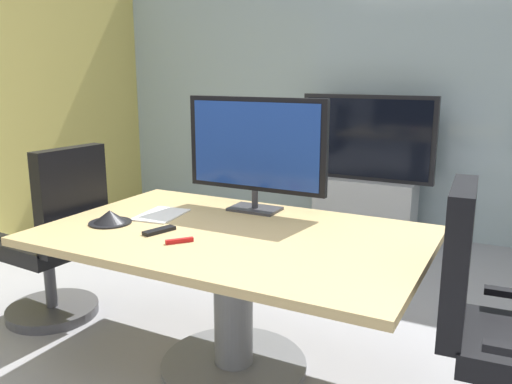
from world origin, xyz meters
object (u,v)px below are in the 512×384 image
object	(u,v)px
office_chair_right	(498,346)
conference_table	(233,268)
remote_control	(159,231)
conference_phone	(110,218)
office_chair_left	(57,249)
tv_monitor	(256,148)
wall_display_unit	(365,191)

from	to	relation	value
office_chair_right	conference_table	bearing A→B (deg)	84.35
office_chair_right	remote_control	size ratio (longest dim) A/B	6.41
conference_phone	office_chair_left	bearing A→B (deg)	165.73
tv_monitor	conference_phone	size ratio (longest dim) A/B	3.82
conference_phone	wall_display_unit	bearing A→B (deg)	77.05
conference_table	office_chair_right	size ratio (longest dim) A/B	1.71
conference_table	office_chair_right	xyz separation A→B (m)	(1.22, -0.04, -0.09)
office_chair_left	conference_phone	xyz separation A→B (m)	(0.59, -0.15, 0.31)
office_chair_left	conference_phone	distance (m)	0.68
wall_display_unit	conference_phone	xyz separation A→B (m)	(-0.61, -2.64, 0.33)
office_chair_left	tv_monitor	xyz separation A→B (m)	(1.13, 0.44, 0.64)
office_chair_left	conference_phone	bearing A→B (deg)	79.84
tv_monitor	conference_table	bearing A→B (deg)	-77.68
conference_table	office_chair_right	world-z (taller)	office_chair_right
office_chair_left	conference_phone	size ratio (longest dim) A/B	4.95
conference_table	conference_phone	world-z (taller)	conference_phone
conference_phone	office_chair_right	bearing A→B (deg)	4.01
wall_display_unit	conference_table	bearing A→B (deg)	-89.27
office_chair_right	tv_monitor	bearing A→B (deg)	66.93
conference_phone	remote_control	bearing A→B (deg)	-1.33
wall_display_unit	conference_phone	bearing A→B (deg)	-102.95
office_chair_left	wall_display_unit	size ratio (longest dim) A/B	0.83
conference_table	tv_monitor	xyz separation A→B (m)	(-0.09, 0.42, 0.55)
conference_table	wall_display_unit	distance (m)	2.47
conference_table	wall_display_unit	bearing A→B (deg)	90.73
tv_monitor	conference_phone	xyz separation A→B (m)	(-0.55, -0.59, -0.33)
remote_control	conference_table	bearing A→B (deg)	46.00
remote_control	tv_monitor	bearing A→B (deg)	86.28
tv_monitor	wall_display_unit	xyz separation A→B (m)	(0.06, 2.05, -0.66)
wall_display_unit	conference_phone	distance (m)	2.72
office_chair_right	tv_monitor	distance (m)	1.53
tv_monitor	remote_control	bearing A→B (deg)	-110.41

